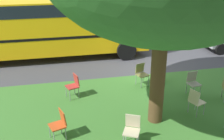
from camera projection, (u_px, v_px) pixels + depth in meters
The scene contains 10 objects.
ground at pixel (152, 72), 12.09m from camera, with size 80.00×80.00×0.00m, color #424247.
grass_verge at pixel (185, 108), 9.20m from camera, with size 48.00×6.00×0.01m, color #3D752D.
chair_0 at pixel (74, 84), 9.74m from camera, with size 0.53×0.53×0.88m.
chair_1 at pixel (132, 128), 7.23m from camera, with size 0.55×0.56×0.88m.
chair_3 at pixel (159, 68), 11.17m from camera, with size 0.59×0.59×0.88m.
chair_4 at pixel (196, 100), 8.64m from camera, with size 0.54×0.53×0.88m.
chair_5 at pixel (193, 81), 9.96m from camera, with size 0.46×0.46×0.88m.
chair_6 at pixel (59, 123), 7.47m from camera, with size 0.53×0.52×0.88m.
chair_7 at pixel (141, 73), 10.72m from camera, with size 0.53×0.54×0.88m.
school_bus at pixel (41, 23), 13.24m from camera, with size 10.40×2.80×2.88m.
Camera 1 is at (4.10, 10.50, 4.73)m, focal length 43.46 mm.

